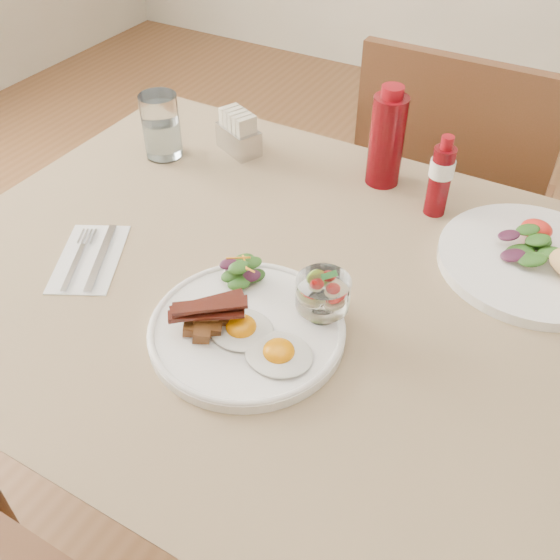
{
  "coord_description": "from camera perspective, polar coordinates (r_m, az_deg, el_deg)",
  "views": [
    {
      "loc": [
        0.27,
        -0.64,
        1.4
      ],
      "look_at": [
        -0.06,
        -0.07,
        0.82
      ],
      "focal_mm": 40.0,
      "sensor_mm": 36.0,
      "label": 1
    }
  ],
  "objects": [
    {
      "name": "hot_sauce_bottle",
      "position": [
        1.12,
        14.45,
        9.1
      ],
      "size": [
        0.05,
        0.05,
        0.15
      ],
      "rotation": [
        0.0,
        0.0,
        0.25
      ],
      "color": "#56040A",
      "rests_on": "table"
    },
    {
      "name": "chair_far",
      "position": [
        1.59,
        15.16,
        6.66
      ],
      "size": [
        0.42,
        0.42,
        0.93
      ],
      "color": "#592F1C",
      "rests_on": "ground"
    },
    {
      "name": "fruit_cup",
      "position": [
        0.87,
        3.95,
        -1.2
      ],
      "size": [
        0.08,
        0.08,
        0.08
      ],
      "rotation": [
        0.0,
        0.0,
        0.42
      ],
      "color": "white",
      "rests_on": "main_plate"
    },
    {
      "name": "ketchup_bottle",
      "position": [
        1.18,
        9.73,
        12.57
      ],
      "size": [
        0.08,
        0.08,
        0.19
      ],
      "rotation": [
        0.0,
        0.0,
        0.34
      ],
      "color": "#56040A",
      "rests_on": "table"
    },
    {
      "name": "napkin_cutlery",
      "position": [
        1.06,
        -16.96,
        1.94
      ],
      "size": [
        0.17,
        0.2,
        0.01
      ],
      "rotation": [
        0.0,
        0.0,
        0.48
      ],
      "color": "white",
      "rests_on": "table"
    },
    {
      "name": "side_salad",
      "position": [
        0.94,
        -3.5,
        0.73
      ],
      "size": [
        0.07,
        0.07,
        0.04
      ],
      "rotation": [
        0.0,
        0.0,
        0.12
      ],
      "color": "#1C4512",
      "rests_on": "main_plate"
    },
    {
      "name": "table",
      "position": [
        1.01,
        4.9,
        -5.33
      ],
      "size": [
        1.33,
        0.88,
        0.75
      ],
      "color": "#592F1C",
      "rests_on": "ground"
    },
    {
      "name": "bacon_potato_pile",
      "position": [
        0.87,
        -6.72,
        -3.41
      ],
      "size": [
        0.11,
        0.09,
        0.05
      ],
      "rotation": [
        0.0,
        0.0,
        0.2
      ],
      "color": "brown",
      "rests_on": "main_plate"
    },
    {
      "name": "main_plate",
      "position": [
        0.89,
        -3.04,
        -4.61
      ],
      "size": [
        0.28,
        0.28,
        0.02
      ],
      "primitive_type": "cylinder",
      "color": "white",
      "rests_on": "table"
    },
    {
      "name": "fried_eggs",
      "position": [
        0.85,
        -1.88,
        -5.53
      ],
      "size": [
        0.19,
        0.13,
        0.03
      ],
      "rotation": [
        0.0,
        0.0,
        0.43
      ],
      "color": "silver",
      "rests_on": "main_plate"
    },
    {
      "name": "second_plate",
      "position": [
        1.07,
        23.31,
        1.53
      ],
      "size": [
        0.32,
        0.3,
        0.08
      ],
      "rotation": [
        0.0,
        0.0,
        0.23
      ],
      "color": "white",
      "rests_on": "table"
    },
    {
      "name": "sugar_caddy",
      "position": [
        1.29,
        -3.82,
        13.16
      ],
      "size": [
        0.11,
        0.09,
        0.09
      ],
      "rotation": [
        0.0,
        0.0,
        -0.42
      ],
      "color": "silver",
      "rests_on": "table"
    },
    {
      "name": "water_glass",
      "position": [
        1.28,
        -10.77,
        13.36
      ],
      "size": [
        0.07,
        0.07,
        0.13
      ],
      "color": "white",
      "rests_on": "table"
    }
  ]
}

